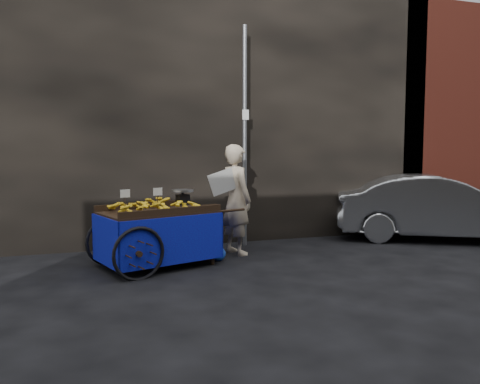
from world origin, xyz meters
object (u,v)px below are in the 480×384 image
object	(u,v)px
banana_cart	(155,217)
parked_car	(437,208)
vendor	(236,199)
plastic_bag	(218,254)

from	to	relation	value
banana_cart	parked_car	distance (m)	5.59
vendor	parked_car	xyz separation A→B (m)	(4.14, -0.02, -0.29)
vendor	plastic_bag	world-z (taller)	vendor
vendor	parked_car	bearing A→B (deg)	-109.17
parked_car	banana_cart	bearing A→B (deg)	122.74
vendor	plastic_bag	size ratio (longest dim) A/B	7.39
banana_cart	parked_car	bearing A→B (deg)	-13.26
banana_cart	vendor	world-z (taller)	vendor
vendor	banana_cart	bearing A→B (deg)	88.69
banana_cart	plastic_bag	bearing A→B (deg)	-15.83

